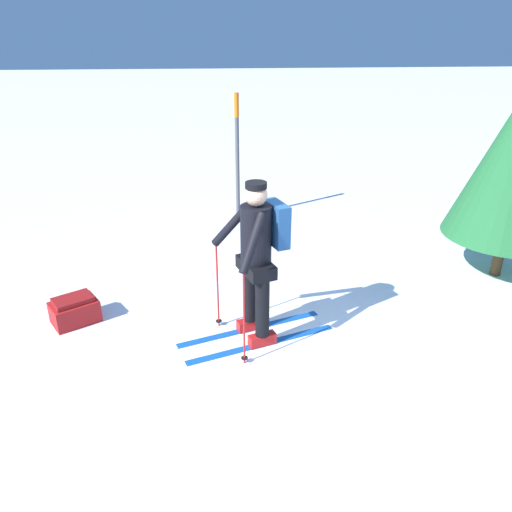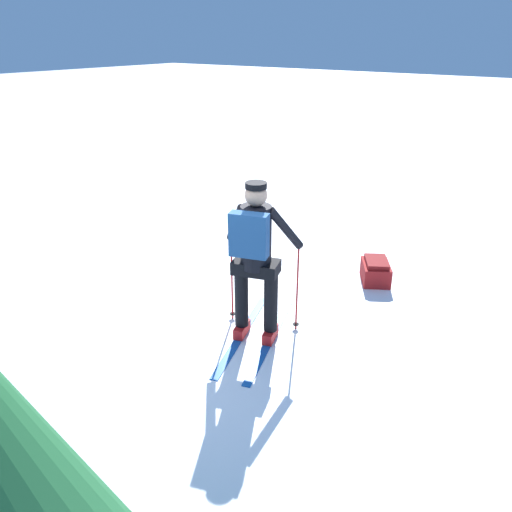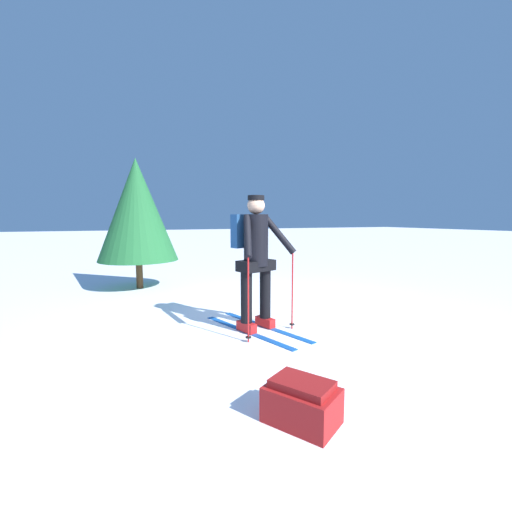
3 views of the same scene
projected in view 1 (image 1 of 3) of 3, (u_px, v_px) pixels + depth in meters
name	position (u px, v px, depth m)	size (l,w,h in m)	color
ground_plane	(288.00, 364.00, 5.14)	(80.00, 80.00, 0.00)	white
skier	(258.00, 253.00, 5.16)	(1.77, 1.00, 1.79)	#144C9E
dropped_backpack	(75.00, 310.00, 5.81)	(0.62, 0.57, 0.32)	maroon
trail_marker	(237.00, 149.00, 8.53)	(0.08, 0.08, 2.18)	#4C4C51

